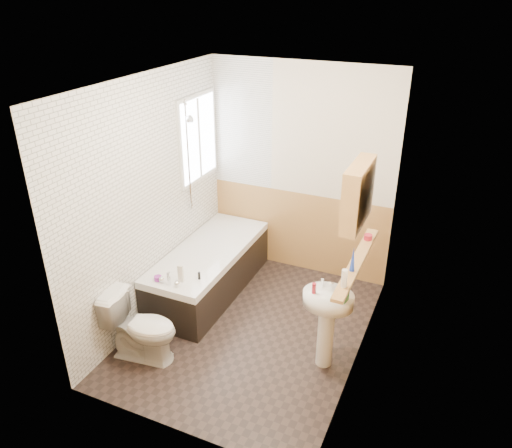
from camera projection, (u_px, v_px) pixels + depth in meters
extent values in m
plane|color=black|center=(250.00, 329.00, 5.16)|extent=(2.80, 2.80, 0.00)
plane|color=white|center=(249.00, 83.00, 4.05)|extent=(2.80, 2.80, 0.00)
cube|color=beige|center=(300.00, 172.00, 5.76)|extent=(2.20, 0.02, 2.50)
cube|color=beige|center=(165.00, 302.00, 3.45)|extent=(2.20, 0.02, 2.50)
cube|color=beige|center=(149.00, 201.00, 5.01)|extent=(0.02, 2.80, 2.50)
cube|color=beige|center=(369.00, 244.00, 4.20)|extent=(0.02, 2.80, 2.50)
cube|color=tan|center=(358.00, 316.00, 4.54)|extent=(0.01, 2.80, 1.00)
cube|color=tan|center=(174.00, 382.00, 3.80)|extent=(2.20, 0.01, 1.00)
cube|color=tan|center=(297.00, 231.00, 6.08)|extent=(2.20, 0.01, 1.00)
cube|color=white|center=(151.00, 202.00, 5.00)|extent=(0.01, 2.80, 2.50)
cube|color=white|center=(242.00, 123.00, 5.78)|extent=(0.75, 0.01, 1.50)
cube|color=white|center=(198.00, 138.00, 5.59)|extent=(0.03, 0.79, 0.99)
cube|color=white|center=(199.00, 138.00, 5.59)|extent=(0.01, 0.70, 0.90)
cube|color=white|center=(199.00, 138.00, 5.59)|extent=(0.01, 0.04, 0.90)
cube|color=black|center=(209.00, 273.00, 5.71)|extent=(0.70, 1.78, 0.46)
cube|color=white|center=(208.00, 252.00, 5.59)|extent=(0.70, 1.78, 0.08)
cube|color=white|center=(208.00, 253.00, 5.60)|extent=(0.56, 1.64, 0.04)
cylinder|color=silver|center=(169.00, 279.00, 4.89)|extent=(0.04, 0.04, 0.14)
sphere|color=silver|center=(161.00, 279.00, 4.94)|extent=(0.06, 0.06, 0.06)
sphere|color=silver|center=(177.00, 283.00, 4.87)|extent=(0.06, 0.06, 0.06)
cylinder|color=silver|center=(188.00, 157.00, 5.43)|extent=(0.02, 0.02, 1.25)
cylinder|color=silver|center=(191.00, 205.00, 5.69)|extent=(0.05, 0.05, 0.02)
cylinder|color=silver|center=(185.00, 104.00, 5.18)|extent=(0.05, 0.05, 0.02)
cylinder|color=silver|center=(190.00, 119.00, 5.23)|extent=(0.07, 0.08, 0.09)
imported|color=white|center=(142.00, 327.00, 4.65)|extent=(0.73, 0.47, 0.67)
cylinder|color=white|center=(325.00, 336.00, 4.57)|extent=(0.15, 0.15, 0.63)
ellipsoid|color=white|center=(328.00, 299.00, 4.39)|extent=(0.46, 0.37, 0.12)
cylinder|color=silver|center=(322.00, 283.00, 4.45)|extent=(0.03, 0.03, 0.08)
cylinder|color=silver|center=(341.00, 287.00, 4.39)|extent=(0.03, 0.03, 0.08)
cylinder|color=silver|center=(331.00, 284.00, 4.40)|extent=(0.02, 0.11, 0.09)
cube|color=tan|center=(357.00, 262.00, 4.22)|extent=(0.10, 1.27, 0.03)
cube|color=tan|center=(358.00, 194.00, 3.85)|extent=(0.13, 0.56, 0.50)
cube|color=silver|center=(345.00, 199.00, 3.77)|extent=(0.01, 0.21, 0.38)
cube|color=silver|center=(353.00, 187.00, 3.99)|extent=(0.01, 0.21, 0.38)
cylinder|color=silver|center=(344.00, 278.00, 3.82)|extent=(0.05, 0.05, 0.15)
cone|color=#19339E|center=(353.00, 259.00, 4.02)|extent=(0.06, 0.06, 0.22)
cylinder|color=maroon|center=(368.00, 237.00, 4.54)|extent=(0.10, 0.10, 0.05)
imported|color=#388447|center=(342.00, 296.00, 4.25)|extent=(0.13, 0.22, 0.09)
cylinder|color=maroon|center=(314.00, 288.00, 4.35)|extent=(0.04, 0.04, 0.10)
cube|color=silver|center=(181.00, 274.00, 4.94)|extent=(0.05, 0.04, 0.18)
cylinder|color=purple|center=(158.00, 278.00, 4.99)|extent=(0.09, 0.09, 0.05)
cylinder|color=black|center=(199.00, 276.00, 5.00)|extent=(0.03, 0.03, 0.08)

